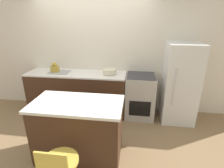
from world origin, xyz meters
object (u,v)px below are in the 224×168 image
at_px(kettle, 55,68).
at_px(mixing_bowl, 109,72).
at_px(oven_range, 140,96).
at_px(refrigerator, 180,83).

distance_m(kettle, mixing_bowl, 1.21).
xyz_separation_m(oven_range, refrigerator, (0.78, -0.02, 0.34)).
xyz_separation_m(oven_range, mixing_bowl, (-0.67, 0.02, 0.52)).
height_order(oven_range, mixing_bowl, mixing_bowl).
bearing_deg(mixing_bowl, refrigerator, -1.71).
bearing_deg(refrigerator, mixing_bowl, 178.29).
relative_size(oven_range, refrigerator, 0.58).
relative_size(refrigerator, kettle, 7.73).
height_order(refrigerator, mixing_bowl, refrigerator).
xyz_separation_m(oven_range, kettle, (-1.88, 0.02, 0.55)).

